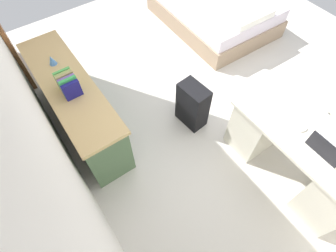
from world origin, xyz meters
The scene contains 10 objects.
ground_plane centered at (0.00, 0.00, 0.00)m, with size 5.86×5.86×0.00m, color beige.
wall_back centered at (0.00, 2.01, 1.44)m, with size 4.86×0.10×2.88m, color silver.
desk centered at (-1.37, 0.05, 0.38)m, with size 1.44×0.67×0.72m.
credenza centered at (0.50, 1.63, 0.38)m, with size 1.80×0.48×0.75m.
bed centered at (1.18, -1.06, 0.24)m, with size 1.93×1.44×0.58m.
suitcase_black centered at (-0.22, 0.49, 0.30)m, with size 0.36×0.22×0.60m, color black.
laptop centered at (-1.53, 0.11, 0.77)m, with size 0.31×0.22×0.21m.
computer_mouse centered at (-1.27, 0.07, 0.74)m, with size 0.06×0.10×0.03m, color white.
book_row centered at (0.36, 1.63, 0.85)m, with size 0.23×0.17×0.21m.
figurine_small centered at (0.84, 1.63, 0.81)m, with size 0.08×0.08×0.11m, color #4C7FBF.
Camera 1 is at (-1.66, 1.86, 2.78)m, focal length 28.43 mm.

